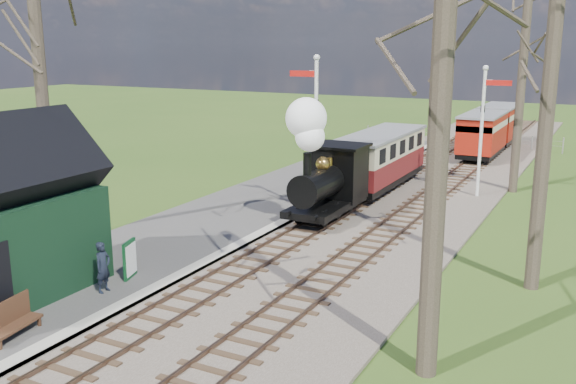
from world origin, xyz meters
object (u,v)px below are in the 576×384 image
object	(u,v)px
coach	(380,157)
red_carriage_b	(499,124)
semaphore_far	(484,122)
red_carriage_a	(482,135)
person	(103,267)
semaphore_near	(314,124)
bench	(10,320)
locomotive	(325,167)
sign_board	(130,259)

from	to	relation	value
coach	red_carriage_b	world-z (taller)	coach
semaphore_far	red_carriage_a	world-z (taller)	semaphore_far
semaphore_far	coach	xyz separation A→B (m)	(-4.37, -0.56, -1.80)
coach	person	bearing A→B (deg)	-97.99
semaphore_near	bench	world-z (taller)	semaphore_near
locomotive	coach	distance (m)	6.09
semaphore_near	sign_board	size ratio (longest dim) A/B	5.78
person	sign_board	bearing A→B (deg)	2.38
red_carriage_a	sign_board	bearing A→B (deg)	-101.29
locomotive	sign_board	bearing A→B (deg)	-105.21
semaphore_far	red_carriage_b	world-z (taller)	semaphore_far
sign_board	red_carriage_b	bearing A→B (deg)	80.75
semaphore_far	red_carriage_a	size ratio (longest dim) A/B	1.12
locomotive	coach	size ratio (longest dim) A/B	0.62
red_carriage_a	semaphore_near	bearing A→B (deg)	-102.30
coach	bench	world-z (taller)	coach
red_carriage_b	semaphore_near	bearing A→B (deg)	-99.13
locomotive	person	bearing A→B (deg)	-102.93
locomotive	sign_board	xyz separation A→B (m)	(-2.25, -8.28, -1.39)
locomotive	red_carriage_b	world-z (taller)	locomotive
person	locomotive	bearing A→B (deg)	-14.99
bench	red_carriage_b	bearing A→B (deg)	81.97
red_carriage_b	locomotive	bearing A→B (deg)	-96.90
person	bench	bearing A→B (deg)	177.64
red_carriage_a	bench	size ratio (longest dim) A/B	3.39
red_carriage_a	person	bearing A→B (deg)	-100.61
person	red_carriage_a	bearing A→B (deg)	-12.66
red_carriage_a	red_carriage_b	size ratio (longest dim) A/B	1.00
bench	sign_board	bearing A→B (deg)	91.02
semaphore_near	sign_board	distance (m)	9.48
semaphore_near	semaphore_far	bearing A→B (deg)	49.40
locomotive	red_carriage_b	bearing A→B (deg)	83.10
locomotive	sign_board	world-z (taller)	locomotive
semaphore_far	locomotive	world-z (taller)	semaphore_far
red_carriage_a	coach	bearing A→B (deg)	-104.55
locomotive	person	size ratio (longest dim) A/B	3.36
semaphore_near	sign_board	bearing A→B (deg)	-99.52
semaphore_far	locomotive	xyz separation A→B (m)	(-4.39, -6.63, -1.23)
sign_board	person	world-z (taller)	person
coach	red_carriage_b	bearing A→B (deg)	80.49
locomotive	bench	size ratio (longest dim) A/B	3.08
semaphore_near	semaphore_far	size ratio (longest dim) A/B	1.09
locomotive	bench	bearing A→B (deg)	-99.98
semaphore_far	sign_board	bearing A→B (deg)	-114.00
semaphore_near	red_carriage_a	world-z (taller)	semaphore_near
sign_board	bench	world-z (taller)	sign_board
semaphore_far	red_carriage_b	bearing A→B (deg)	96.76
semaphore_far	semaphore_near	bearing A→B (deg)	-130.60
semaphore_far	sign_board	world-z (taller)	semaphore_far
coach	person	world-z (taller)	coach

